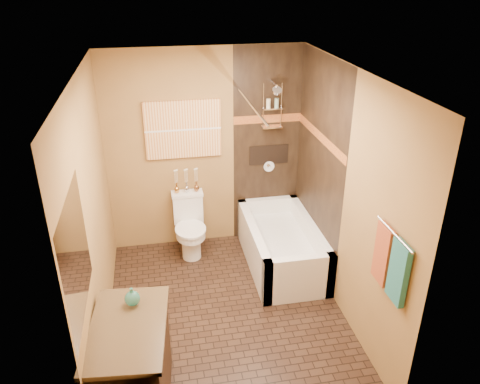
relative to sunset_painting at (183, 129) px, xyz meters
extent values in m
plane|color=black|center=(0.26, -1.48, -1.55)|extent=(3.00, 3.00, 0.00)
cube|color=#9E753D|center=(-0.94, -1.48, -0.30)|extent=(0.02, 3.00, 2.50)
cube|color=#9E753D|center=(1.46, -1.48, -0.30)|extent=(0.02, 3.00, 2.50)
cube|color=#9E753D|center=(0.26, 0.02, -0.30)|extent=(2.40, 0.02, 2.50)
cube|color=#9E753D|center=(0.26, -2.98, -0.30)|extent=(2.40, 0.02, 2.50)
plane|color=silver|center=(0.26, -1.48, 0.95)|extent=(3.00, 3.00, 0.00)
cube|color=black|center=(1.03, 0.01, -0.30)|extent=(0.85, 0.01, 2.50)
cube|color=black|center=(1.45, -0.73, -0.30)|extent=(0.01, 1.50, 2.50)
cube|color=maroon|center=(1.03, 0.00, 0.07)|extent=(0.85, 0.01, 0.10)
cube|color=maroon|center=(1.44, -0.73, 0.07)|extent=(0.01, 1.50, 0.10)
cube|color=black|center=(1.06, 0.01, -0.40)|extent=(0.50, 0.01, 0.25)
cylinder|color=silver|center=(1.06, -0.12, 0.53)|extent=(0.02, 0.26, 0.02)
cylinder|color=silver|center=(1.06, -0.28, 0.48)|extent=(0.11, 0.11, 0.09)
cylinder|color=silver|center=(1.06, -0.01, -0.55)|extent=(0.14, 0.02, 0.14)
cylinder|color=silver|center=(0.66, -0.73, 0.47)|extent=(0.03, 1.55, 0.03)
cylinder|color=silver|center=(1.41, -2.53, -0.10)|extent=(0.02, 0.55, 0.02)
cube|color=#1E655E|center=(1.42, -2.66, -0.37)|extent=(0.05, 0.22, 0.52)
cube|color=#99331B|center=(1.42, -2.40, -0.37)|extent=(0.05, 0.22, 0.52)
cube|color=#C96E2F|center=(0.00, 0.00, 0.00)|extent=(0.90, 0.04, 0.70)
cube|color=white|center=(-0.93, -2.48, -0.05)|extent=(0.01, 1.00, 0.90)
cube|color=white|center=(1.06, -1.43, -1.27)|extent=(0.80, 0.10, 0.55)
cube|color=white|center=(1.06, -0.03, -1.27)|extent=(0.80, 0.10, 0.55)
cube|color=white|center=(0.71, -0.73, -1.27)|extent=(0.10, 1.50, 0.55)
cube|color=white|center=(1.41, -0.73, -1.27)|extent=(0.10, 1.50, 0.55)
cube|color=white|center=(1.06, -0.73, -1.38)|extent=(0.64, 1.34, 0.35)
cube|color=white|center=(0.00, -0.09, -1.01)|extent=(0.37, 0.17, 0.37)
cube|color=white|center=(0.00, -0.09, -0.80)|extent=(0.39, 0.19, 0.04)
cylinder|color=white|center=(0.00, -0.38, -1.37)|extent=(0.23, 0.23, 0.37)
cylinder|color=white|center=(0.00, -0.38, -1.20)|extent=(0.36, 0.36, 0.10)
cylinder|color=white|center=(0.00, -0.38, -1.15)|extent=(0.38, 0.38, 0.03)
cube|color=black|center=(-0.67, -2.48, -1.15)|extent=(0.64, 0.95, 0.80)
cube|color=black|center=(-0.66, -2.48, -0.73)|extent=(0.67, 1.00, 0.04)
camera|label=1|loc=(-0.33, -5.32, 1.75)|focal=35.00mm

